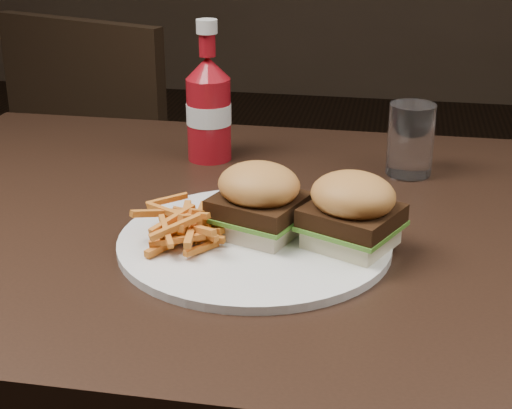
% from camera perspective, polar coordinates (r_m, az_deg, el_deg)
% --- Properties ---
extents(dining_table, '(1.20, 0.80, 0.04)m').
position_cam_1_polar(dining_table, '(1.03, 2.36, -2.04)').
color(dining_table, black).
rests_on(dining_table, ground).
extents(chair_far, '(0.55, 0.55, 0.04)m').
position_cam_1_polar(chair_far, '(1.95, -7.94, 0.38)').
color(chair_far, black).
rests_on(chair_far, ground).
extents(plate, '(0.33, 0.33, 0.01)m').
position_cam_1_polar(plate, '(0.94, -0.11, -2.75)').
color(plate, white).
rests_on(plate, dining_table).
extents(sandwich_half_a, '(0.11, 0.11, 0.02)m').
position_cam_1_polar(sandwich_half_a, '(0.95, 0.21, -1.53)').
color(sandwich_half_a, '#F9E7C4').
rests_on(sandwich_half_a, plate).
extents(sandwich_half_b, '(0.12, 0.11, 0.02)m').
position_cam_1_polar(sandwich_half_b, '(0.93, 6.91, -2.35)').
color(sandwich_half_b, beige).
rests_on(sandwich_half_b, plate).
extents(fries_pile, '(0.12, 0.12, 0.04)m').
position_cam_1_polar(fries_pile, '(0.94, -5.01, -1.18)').
color(fries_pile, orange).
rests_on(fries_pile, plate).
extents(ketchup_bottle, '(0.08, 0.08, 0.14)m').
position_cam_1_polar(ketchup_bottle, '(1.23, -3.44, 6.01)').
color(ketchup_bottle, maroon).
rests_on(ketchup_bottle, dining_table).
extents(tumbler, '(0.08, 0.08, 0.11)m').
position_cam_1_polar(tumbler, '(1.18, 11.18, 4.68)').
color(tumbler, white).
rests_on(tumbler, dining_table).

